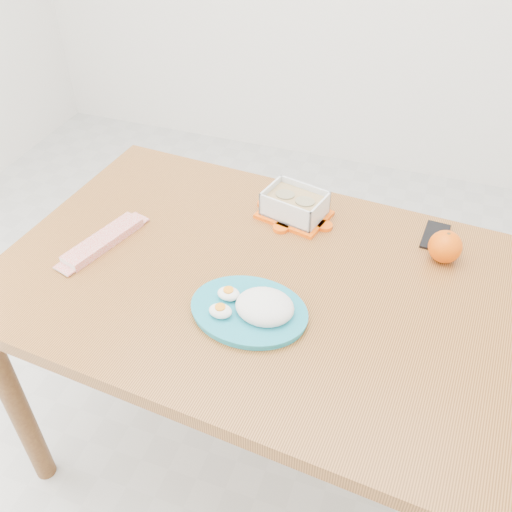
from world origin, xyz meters
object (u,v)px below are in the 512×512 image
(food_container, at_px, (295,205))
(smartphone, at_px, (435,236))
(dining_table, at_px, (256,302))
(rice_plate, at_px, (254,308))
(orange_fruit, at_px, (445,247))

(food_container, xyz_separation_m, smartphone, (0.38, 0.03, -0.03))
(dining_table, height_order, rice_plate, rice_plate)
(rice_plate, bearing_deg, orange_fruit, 43.91)
(orange_fruit, height_order, rice_plate, orange_fruit)
(rice_plate, bearing_deg, smartphone, 52.26)
(rice_plate, relative_size, smartphone, 2.27)
(food_container, relative_size, orange_fruit, 2.51)
(smartphone, bearing_deg, food_container, -170.63)
(dining_table, height_order, food_container, food_container)
(food_container, distance_m, orange_fruit, 0.41)
(food_container, xyz_separation_m, orange_fruit, (0.40, -0.05, 0.00))
(orange_fruit, height_order, smartphone, orange_fruit)
(orange_fruit, relative_size, smartphone, 0.68)
(food_container, xyz_separation_m, rice_plate, (0.02, -0.39, -0.01))
(food_container, bearing_deg, dining_table, -80.87)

